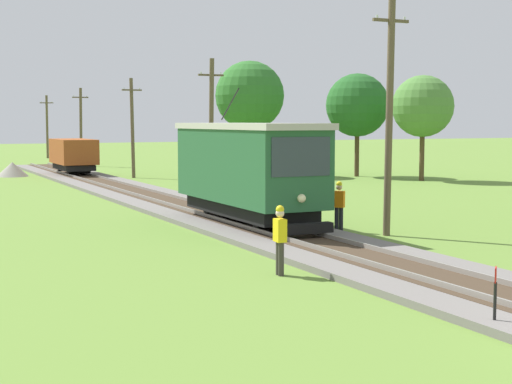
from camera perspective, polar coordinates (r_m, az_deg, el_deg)
name	(u,v)px	position (r m, az deg, el deg)	size (l,w,h in m)	color
red_tram	(248,168)	(28.24, -0.58, 1.77)	(2.60, 8.54, 4.79)	#235633
freight_car	(73,154)	(56.03, -13.21, 2.69)	(2.40, 5.20, 2.31)	#93471E
utility_pole_near_tram	(389,112)	(26.63, 9.73, 5.80)	(1.40, 0.37, 8.21)	brown
utility_pole_mid	(211,126)	(40.65, -3.30, 4.87)	(1.40, 0.54, 7.12)	brown
utility_pole_far	(132,127)	(54.20, -9.04, 4.74)	(1.40, 0.56, 6.82)	brown
utility_pole_distant	(81,126)	(69.30, -12.69, 4.74)	(1.40, 0.56, 6.74)	brown
utility_pole_horizon	(47,126)	(84.60, -15.04, 4.69)	(1.40, 0.32, 6.57)	brown
trackside_signal_marker	(495,294)	(15.32, 17.10, -7.17)	(0.21, 0.21, 1.18)	black
gravel_pile	(12,169)	(57.44, -17.40, 1.60)	(2.25, 2.25, 1.01)	gray
track_worker	(280,237)	(19.65, 1.76, -3.30)	(0.27, 0.40, 1.78)	#38332D
second_worker	(339,204)	(27.57, 6.09, -0.87)	(0.44, 0.44, 1.78)	black
tree_left_near	(250,96)	(55.79, -0.47, 7.06)	(4.92, 4.92, 8.16)	#4C3823
tree_right_near	(357,105)	(55.21, 7.43, 6.31)	(4.42, 4.42, 7.21)	#4C3823
tree_right_far	(423,106)	(52.00, 12.11, 6.14)	(4.02, 4.02, 6.87)	#4C3823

